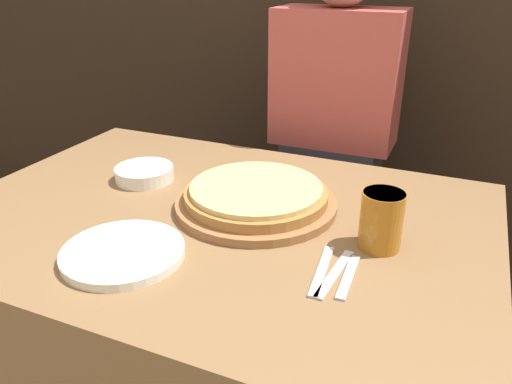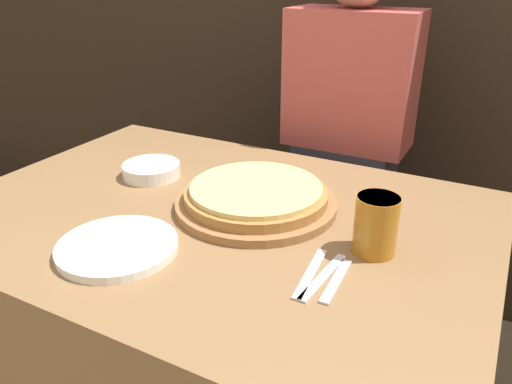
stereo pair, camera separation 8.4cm
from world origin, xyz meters
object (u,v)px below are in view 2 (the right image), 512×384
at_px(dinner_plate, 117,247).
at_px(diner_person, 345,164).
at_px(pizza_on_board, 256,198).
at_px(dinner_knife, 323,277).
at_px(beer_glass, 377,222).
at_px(side_bowl, 151,170).
at_px(spoon, 336,281).
at_px(fork, 310,273).

xyz_separation_m(dinner_plate, diner_person, (0.18, 0.88, -0.10)).
distance_m(pizza_on_board, dinner_knife, 0.31).
bearing_deg(dinner_knife, beer_glass, 68.34).
relative_size(side_bowl, dinner_knife, 0.89).
xyz_separation_m(dinner_plate, spoon, (0.42, 0.10, -0.01)).
bearing_deg(dinner_plate, beer_glass, 28.05).
height_order(beer_glass, fork, beer_glass).
distance_m(beer_glass, side_bowl, 0.64).
bearing_deg(spoon, diner_person, 107.23).
xyz_separation_m(pizza_on_board, fork, (0.22, -0.20, -0.02)).
xyz_separation_m(pizza_on_board, beer_glass, (0.30, -0.06, 0.04)).
xyz_separation_m(dinner_plate, dinner_knife, (0.40, 0.10, -0.01)).
bearing_deg(side_bowl, spoon, -20.92).
relative_size(beer_glass, fork, 0.70).
relative_size(dinner_plate, side_bowl, 1.58).
bearing_deg(side_bowl, dinner_knife, -21.74).
height_order(fork, dinner_knife, same).
distance_m(beer_glass, dinner_plate, 0.51).
bearing_deg(pizza_on_board, diner_person, 87.49).
height_order(pizza_on_board, dinner_knife, pizza_on_board).
bearing_deg(fork, side_bowl, 157.38).
bearing_deg(spoon, dinner_knife, 180.00).
relative_size(spoon, diner_person, 0.11).
distance_m(dinner_plate, side_bowl, 0.38).
bearing_deg(fork, dinner_knife, 0.00).
bearing_deg(side_bowl, dinner_plate, -61.46).
distance_m(pizza_on_board, fork, 0.29).
bearing_deg(fork, spoon, 0.00).
relative_size(pizza_on_board, fork, 2.19).
bearing_deg(side_bowl, pizza_on_board, -5.74).
height_order(beer_glass, side_bowl, beer_glass).
bearing_deg(fork, dinner_plate, -164.51).
relative_size(fork, spoon, 1.18).
bearing_deg(spoon, fork, 180.00).
bearing_deg(beer_glass, side_bowl, 171.63).
relative_size(side_bowl, diner_person, 0.11).
bearing_deg(beer_glass, diner_person, 112.89).
height_order(dinner_plate, dinner_knife, dinner_plate).
height_order(fork, spoon, same).
relative_size(dinner_plate, fork, 1.40).
bearing_deg(dinner_knife, diner_person, 105.55).
xyz_separation_m(beer_glass, diner_person, (-0.27, 0.64, -0.16)).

